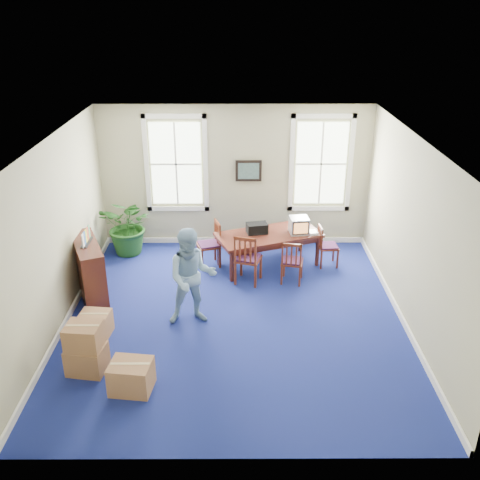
{
  "coord_description": "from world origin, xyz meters",
  "views": [
    {
      "loc": [
        0.06,
        -8.18,
        5.25
      ],
      "look_at": [
        0.1,
        0.6,
        1.25
      ],
      "focal_mm": 40.0,
      "sensor_mm": 36.0,
      "label": 1
    }
  ],
  "objects_px": {
    "crt_tv": "(299,225)",
    "cardboard_boxes": "(101,343)",
    "man": "(192,277)",
    "credenza": "(89,269)",
    "conference_table": "(268,249)",
    "potted_plant": "(129,226)",
    "chair_near_left": "(248,258)"
  },
  "relations": [
    {
      "from": "conference_table",
      "to": "man",
      "type": "xyz_separation_m",
      "value": [
        -1.43,
        -2.18,
        0.52
      ]
    },
    {
      "from": "conference_table",
      "to": "crt_tv",
      "type": "bearing_deg",
      "value": -16.41
    },
    {
      "from": "crt_tv",
      "to": "credenza",
      "type": "relative_size",
      "value": 0.29
    },
    {
      "from": "crt_tv",
      "to": "chair_near_left",
      "type": "xyz_separation_m",
      "value": [
        -1.07,
        -0.78,
        -0.37
      ]
    },
    {
      "from": "crt_tv",
      "to": "man",
      "type": "distance_m",
      "value": 3.04
    },
    {
      "from": "crt_tv",
      "to": "potted_plant",
      "type": "distance_m",
      "value": 3.72
    },
    {
      "from": "chair_near_left",
      "to": "cardboard_boxes",
      "type": "bearing_deg",
      "value": 66.8
    },
    {
      "from": "crt_tv",
      "to": "cardboard_boxes",
      "type": "bearing_deg",
      "value": -140.28
    },
    {
      "from": "man",
      "to": "potted_plant",
      "type": "relative_size",
      "value": 1.33
    },
    {
      "from": "credenza",
      "to": "cardboard_boxes",
      "type": "xyz_separation_m",
      "value": [
        0.72,
        -2.17,
        -0.13
      ]
    },
    {
      "from": "crt_tv",
      "to": "conference_table",
      "type": "bearing_deg",
      "value": 178.06
    },
    {
      "from": "man",
      "to": "crt_tv",
      "type": "bearing_deg",
      "value": 39.6
    },
    {
      "from": "crt_tv",
      "to": "potted_plant",
      "type": "xyz_separation_m",
      "value": [
        -3.67,
        0.56,
        -0.24
      ]
    },
    {
      "from": "conference_table",
      "to": "crt_tv",
      "type": "distance_m",
      "value": 0.83
    },
    {
      "from": "chair_near_left",
      "to": "cardboard_boxes",
      "type": "height_order",
      "value": "chair_near_left"
    },
    {
      "from": "conference_table",
      "to": "potted_plant",
      "type": "bearing_deg",
      "value": 147.9
    },
    {
      "from": "chair_near_left",
      "to": "man",
      "type": "distance_m",
      "value": 1.79
    },
    {
      "from": "cardboard_boxes",
      "to": "potted_plant",
      "type": "bearing_deg",
      "value": 94.21
    },
    {
      "from": "conference_table",
      "to": "potted_plant",
      "type": "relative_size",
      "value": 1.62
    },
    {
      "from": "man",
      "to": "potted_plant",
      "type": "bearing_deg",
      "value": 112.28
    },
    {
      "from": "conference_table",
      "to": "credenza",
      "type": "relative_size",
      "value": 1.49
    },
    {
      "from": "chair_near_left",
      "to": "potted_plant",
      "type": "height_order",
      "value": "potted_plant"
    },
    {
      "from": "man",
      "to": "cardboard_boxes",
      "type": "height_order",
      "value": "man"
    },
    {
      "from": "conference_table",
      "to": "chair_near_left",
      "type": "bearing_deg",
      "value": -141.78
    },
    {
      "from": "crt_tv",
      "to": "chair_near_left",
      "type": "relative_size",
      "value": 0.39
    },
    {
      "from": "credenza",
      "to": "cardboard_boxes",
      "type": "bearing_deg",
      "value": -95.08
    },
    {
      "from": "credenza",
      "to": "potted_plant",
      "type": "distance_m",
      "value": 1.93
    },
    {
      "from": "conference_table",
      "to": "credenza",
      "type": "xyz_separation_m",
      "value": [
        -3.46,
        -1.28,
        0.2
      ]
    },
    {
      "from": "crt_tv",
      "to": "man",
      "type": "height_order",
      "value": "man"
    },
    {
      "from": "man",
      "to": "credenza",
      "type": "xyz_separation_m",
      "value": [
        -2.02,
        0.91,
        -0.32
      ]
    },
    {
      "from": "chair_near_left",
      "to": "potted_plant",
      "type": "distance_m",
      "value": 2.92
    },
    {
      "from": "crt_tv",
      "to": "chair_near_left",
      "type": "bearing_deg",
      "value": -150.31
    }
  ]
}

